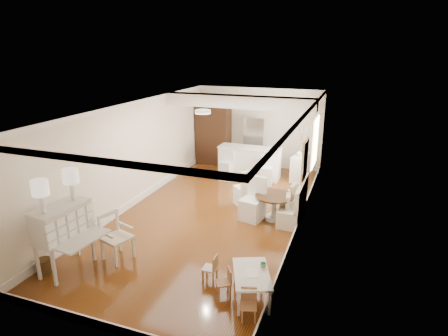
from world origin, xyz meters
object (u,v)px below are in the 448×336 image
Objects in this scene: fridge at (264,144)px; kids_chair_a at (223,282)px; wicker_basket at (44,266)px; kids_chair_b at (210,268)px; pantry_cabinet at (213,133)px; sideboard at (300,168)px; secretary_bureau at (64,238)px; gustavian_armchair at (117,237)px; kids_table at (251,285)px; kids_chair_c at (249,305)px; slip_chair_far at (245,187)px; breakfast_counter at (250,162)px; dining_table at (274,207)px; bar_stool_right at (266,171)px; bar_stool_left at (226,165)px; slip_chair_near at (252,199)px.

kids_chair_a is at bearing -81.12° from fridge.
kids_chair_b is (3.09, 0.86, 0.12)m from wicker_basket.
sideboard is (3.31, -0.77, -0.73)m from pantry_cabinet.
gustavian_armchair is (0.69, 0.67, -0.19)m from secretary_bureau.
kids_table is 1.88× the size of kids_chair_c.
slip_chair_far is at bearing 91.00° from kids_chair_c.
kids_chair_c reaches higher than kids_table.
gustavian_armchair is 1.11× the size of sideboard.
slip_chair_far is (1.65, 3.51, 0.04)m from gustavian_armchair.
sideboard is (1.61, 0.31, -0.10)m from breakfast_counter.
sideboard is at bearing 87.66° from dining_table.
kids_chair_c is 0.57× the size of bar_stool_right.
bar_stool_left is at bearing 76.37° from wicker_basket.
breakfast_counter is at bearing 41.38° from bar_stool_left.
kids_chair_c is at bearing -64.77° from pantry_cabinet.
bar_stool_left is at bearing 131.64° from dining_table.
kids_chair_b is 1.00× the size of kids_chair_c.
secretary_bureau is 7.53m from pantry_cabinet.
wicker_basket is 0.29× the size of bar_stool_left.
bar_stool_left is at bearing 135.54° from slip_chair_near.
fridge reaches higher than slip_chair_far.
dining_table is (0.15, 3.27, 0.07)m from kids_chair_a.
bar_stool_right is 1.72m from fridge.
kids_table is 7.31m from fridge.
kids_chair_a is 0.50× the size of slip_chair_far.
kids_chair_a is 6.00m from bar_stool_left.
secretary_bureau reaches higher than kids_chair_b.
gustavian_armchair is at bearing 20.40° from slip_chair_far.
slip_chair_far reaches higher than breakfast_counter.
secretary_bureau is at bearing -116.53° from kids_chair_a.
gustavian_armchair is 5.87m from breakfast_counter.
secretary_bureau reaches higher than dining_table.
dining_table is 1.03× the size of bar_stool_right.
kids_table is 6.32m from breakfast_counter.
slip_chair_near reaches higher than kids_table.
dining_table is at bearing 101.87° from slip_chair_far.
bar_stool_left is 1.80m from fridge.
slip_chair_far is (-0.79, 3.90, 0.27)m from kids_chair_a.
kids_chair_c is at bearing -87.77° from gustavian_armchair.
kids_chair_c is at bearing -78.25° from sideboard.
kids_chair_c is 0.60× the size of sideboard.
kids_table is at bearing -88.63° from bar_stool_right.
bar_stool_left is at bearing 12.31° from gustavian_armchair.
secretary_bureau is 0.59× the size of pantry_cabinet.
gustavian_armchair is 1.01× the size of dining_table.
sideboard is (-0.30, 6.89, 0.15)m from kids_chair_c.
pantry_cabinet is 1.28× the size of fridge.
dining_table is 1.15m from slip_chair_far.
bar_stool_left is (-1.61, 2.57, -0.05)m from slip_chair_near.
breakfast_counter is (-0.96, 3.05, -0.03)m from slip_chair_near.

